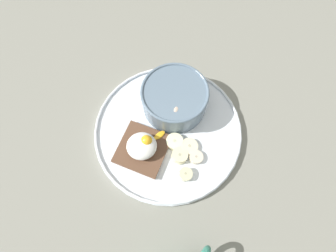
{
  "coord_description": "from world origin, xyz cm",
  "views": [
    {
      "loc": [
        -1.09,
        -20.17,
        53.69
      ],
      "look_at": [
        0.0,
        0.0,
        5.0
      ],
      "focal_mm": 28.0,
      "sensor_mm": 36.0,
      "label": 1
    }
  ],
  "objects_px": {
    "poached_egg": "(142,145)",
    "banana_slice_inner": "(175,142)",
    "banana_slice_front": "(185,174)",
    "oatmeal_bowl": "(175,98)",
    "banana_slice_right": "(196,157)",
    "banana_slice_left": "(180,156)",
    "toast_slice": "(143,149)",
    "banana_slice_back": "(189,146)"
  },
  "relations": [
    {
      "from": "poached_egg",
      "to": "banana_slice_inner",
      "type": "bearing_deg",
      "value": 9.95
    },
    {
      "from": "banana_slice_front",
      "to": "banana_slice_inner",
      "type": "distance_m",
      "value": 0.07
    },
    {
      "from": "oatmeal_bowl",
      "to": "banana_slice_right",
      "type": "relative_size",
      "value": 4.32
    },
    {
      "from": "poached_egg",
      "to": "banana_slice_left",
      "type": "height_order",
      "value": "poached_egg"
    },
    {
      "from": "banana_slice_front",
      "to": "banana_slice_right",
      "type": "xyz_separation_m",
      "value": [
        0.02,
        0.03,
        -0.0
      ]
    },
    {
      "from": "oatmeal_bowl",
      "to": "toast_slice",
      "type": "xyz_separation_m",
      "value": [
        -0.07,
        -0.1,
        -0.03
      ]
    },
    {
      "from": "banana_slice_back",
      "to": "banana_slice_left",
      "type": "bearing_deg",
      "value": -138.58
    },
    {
      "from": "toast_slice",
      "to": "banana_slice_back",
      "type": "distance_m",
      "value": 0.09
    },
    {
      "from": "banana_slice_front",
      "to": "banana_slice_inner",
      "type": "xyz_separation_m",
      "value": [
        -0.02,
        0.07,
        -0.0
      ]
    },
    {
      "from": "toast_slice",
      "to": "banana_slice_inner",
      "type": "distance_m",
      "value": 0.07
    },
    {
      "from": "oatmeal_bowl",
      "to": "poached_egg",
      "type": "relative_size",
      "value": 1.73
    },
    {
      "from": "banana_slice_back",
      "to": "banana_slice_right",
      "type": "distance_m",
      "value": 0.03
    },
    {
      "from": "toast_slice",
      "to": "banana_slice_front",
      "type": "xyz_separation_m",
      "value": [
        0.08,
        -0.06,
        0.0
      ]
    },
    {
      "from": "poached_egg",
      "to": "banana_slice_inner",
      "type": "relative_size",
      "value": 1.63
    },
    {
      "from": "poached_egg",
      "to": "banana_slice_back",
      "type": "distance_m",
      "value": 0.09
    },
    {
      "from": "banana_slice_left",
      "to": "banana_slice_right",
      "type": "bearing_deg",
      "value": -7.73
    },
    {
      "from": "toast_slice",
      "to": "banana_slice_left",
      "type": "distance_m",
      "value": 0.07
    },
    {
      "from": "poached_egg",
      "to": "banana_slice_inner",
      "type": "xyz_separation_m",
      "value": [
        0.06,
        0.01,
        -0.02
      ]
    },
    {
      "from": "banana_slice_left",
      "to": "banana_slice_back",
      "type": "xyz_separation_m",
      "value": [
        0.02,
        0.02,
        -0.0
      ]
    },
    {
      "from": "oatmeal_bowl",
      "to": "banana_slice_front",
      "type": "xyz_separation_m",
      "value": [
        0.01,
        -0.15,
        -0.02
      ]
    },
    {
      "from": "banana_slice_front",
      "to": "banana_slice_back",
      "type": "height_order",
      "value": "banana_slice_front"
    },
    {
      "from": "oatmeal_bowl",
      "to": "banana_slice_back",
      "type": "relative_size",
      "value": 3.56
    },
    {
      "from": "toast_slice",
      "to": "oatmeal_bowl",
      "type": "bearing_deg",
      "value": 54.47
    },
    {
      "from": "banana_slice_left",
      "to": "banana_slice_back",
      "type": "relative_size",
      "value": 1.23
    },
    {
      "from": "banana_slice_back",
      "to": "banana_slice_inner",
      "type": "bearing_deg",
      "value": 157.94
    },
    {
      "from": "oatmeal_bowl",
      "to": "banana_slice_left",
      "type": "bearing_deg",
      "value": -88.51
    },
    {
      "from": "banana_slice_front",
      "to": "banana_slice_right",
      "type": "relative_size",
      "value": 1.07
    },
    {
      "from": "toast_slice",
      "to": "banana_slice_right",
      "type": "relative_size",
      "value": 3.94
    },
    {
      "from": "banana_slice_left",
      "to": "banana_slice_inner",
      "type": "xyz_separation_m",
      "value": [
        -0.01,
        0.03,
        -0.0
      ]
    },
    {
      "from": "oatmeal_bowl",
      "to": "banana_slice_right",
      "type": "height_order",
      "value": "oatmeal_bowl"
    },
    {
      "from": "oatmeal_bowl",
      "to": "poached_egg",
      "type": "xyz_separation_m",
      "value": [
        -0.07,
        -0.1,
        -0.01
      ]
    },
    {
      "from": "poached_egg",
      "to": "banana_slice_back",
      "type": "height_order",
      "value": "poached_egg"
    },
    {
      "from": "banana_slice_right",
      "to": "banana_slice_inner",
      "type": "xyz_separation_m",
      "value": [
        -0.04,
        0.03,
        0.0
      ]
    },
    {
      "from": "banana_slice_left",
      "to": "banana_slice_right",
      "type": "xyz_separation_m",
      "value": [
        0.03,
        -0.0,
        -0.0
      ]
    },
    {
      "from": "banana_slice_front",
      "to": "banana_slice_inner",
      "type": "relative_size",
      "value": 0.7
    },
    {
      "from": "banana_slice_front",
      "to": "banana_slice_right",
      "type": "height_order",
      "value": "banana_slice_front"
    },
    {
      "from": "poached_egg",
      "to": "banana_slice_right",
      "type": "relative_size",
      "value": 2.49
    },
    {
      "from": "oatmeal_bowl",
      "to": "banana_slice_inner",
      "type": "xyz_separation_m",
      "value": [
        -0.0,
        -0.09,
        -0.03
      ]
    },
    {
      "from": "banana_slice_inner",
      "to": "banana_slice_left",
      "type": "bearing_deg",
      "value": -75.38
    },
    {
      "from": "oatmeal_bowl",
      "to": "toast_slice",
      "type": "height_order",
      "value": "oatmeal_bowl"
    },
    {
      "from": "poached_egg",
      "to": "banana_slice_front",
      "type": "relative_size",
      "value": 2.32
    },
    {
      "from": "poached_egg",
      "to": "banana_slice_right",
      "type": "bearing_deg",
      "value": -12.7
    }
  ]
}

